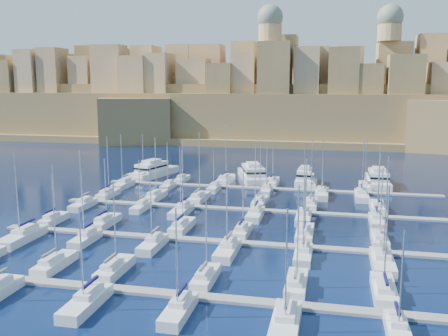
% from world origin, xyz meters
% --- Properties ---
extents(ground, '(600.00, 600.00, 0.00)m').
position_xyz_m(ground, '(0.00, 0.00, 0.00)').
color(ground, black).
rests_on(ground, ground).
extents(pontoon_near, '(84.00, 2.00, 0.40)m').
position_xyz_m(pontoon_near, '(0.00, -34.00, 0.20)').
color(pontoon_near, slate).
rests_on(pontoon_near, ground).
extents(pontoon_mid_near, '(84.00, 2.00, 0.40)m').
position_xyz_m(pontoon_mid_near, '(0.00, -12.00, 0.20)').
color(pontoon_mid_near, slate).
rests_on(pontoon_mid_near, ground).
extents(pontoon_mid_far, '(84.00, 2.00, 0.40)m').
position_xyz_m(pontoon_mid_far, '(0.00, 10.00, 0.20)').
color(pontoon_mid_far, slate).
rests_on(pontoon_mid_far, ground).
extents(pontoon_far, '(84.00, 2.00, 0.40)m').
position_xyz_m(pontoon_far, '(0.00, 32.00, 0.20)').
color(pontoon_far, slate).
rests_on(pontoon_far, ground).
extents(sailboat_1, '(2.66, 8.86, 14.15)m').
position_xyz_m(sailboat_1, '(-22.87, -28.68, 0.74)').
color(sailboat_1, silver).
rests_on(sailboat_1, ground).
extents(sailboat_2, '(2.66, 8.86, 13.47)m').
position_xyz_m(sailboat_2, '(-13.54, -28.68, 0.74)').
color(sailboat_2, silver).
rests_on(sailboat_2, ground).
extents(sailboat_3, '(2.46, 8.20, 12.50)m').
position_xyz_m(sailboat_3, '(-0.23, -29.01, 0.72)').
color(sailboat_3, silver).
rests_on(sailboat_3, ground).
extents(sailboat_4, '(2.62, 8.73, 14.12)m').
position_xyz_m(sailboat_4, '(11.87, -28.75, 0.74)').
color(sailboat_4, silver).
rests_on(sailboat_4, ground).
extents(sailboat_5, '(2.82, 9.40, 14.47)m').
position_xyz_m(sailboat_5, '(22.81, -28.42, 0.75)').
color(sailboat_5, silver).
rests_on(sailboat_5, ground).
extents(sailboat_8, '(2.81, 9.38, 12.84)m').
position_xyz_m(sailboat_8, '(-12.21, -39.57, 0.74)').
color(sailboat_8, silver).
rests_on(sailboat_8, ground).
extents(sailboat_9, '(2.52, 8.40, 13.25)m').
position_xyz_m(sailboat_9, '(-0.82, -39.09, 0.73)').
color(sailboat_9, silver).
rests_on(sailboat_9, ground).
extents(sailboat_10, '(2.99, 9.97, 14.08)m').
position_xyz_m(sailboat_10, '(11.52, -39.86, 0.75)').
color(sailboat_10, silver).
rests_on(sailboat_10, ground).
extents(sailboat_11, '(2.32, 7.72, 12.15)m').
position_xyz_m(sailboat_11, '(23.24, -38.76, 0.72)').
color(sailboat_11, silver).
rests_on(sailboat_11, ground).
extents(sailboat_12, '(2.34, 7.82, 11.53)m').
position_xyz_m(sailboat_12, '(-35.92, -7.19, 0.71)').
color(sailboat_12, silver).
rests_on(sailboat_12, ground).
extents(sailboat_13, '(2.64, 8.78, 12.99)m').
position_xyz_m(sailboat_13, '(-25.42, -6.72, 0.73)').
color(sailboat_13, silver).
rests_on(sailboat_13, ground).
extents(sailboat_14, '(2.73, 9.10, 15.09)m').
position_xyz_m(sailboat_14, '(-10.43, -6.56, 0.75)').
color(sailboat_14, silver).
rests_on(sailboat_14, ground).
extents(sailboat_15, '(2.48, 8.26, 12.14)m').
position_xyz_m(sailboat_15, '(0.80, -6.98, 0.72)').
color(sailboat_15, silver).
rests_on(sailboat_15, ground).
extents(sailboat_16, '(2.88, 9.59, 14.11)m').
position_xyz_m(sailboat_16, '(11.67, -6.32, 0.75)').
color(sailboat_16, silver).
rests_on(sailboat_16, ground).
extents(sailboat_17, '(2.59, 8.64, 13.08)m').
position_xyz_m(sailboat_17, '(24.10, -6.79, 0.73)').
color(sailboat_17, silver).
rests_on(sailboat_17, ground).
extents(sailboat_18, '(3.26, 10.86, 15.65)m').
position_xyz_m(sailboat_18, '(-35.14, -18.30, 0.77)').
color(sailboat_18, silver).
rests_on(sailboat_18, ground).
extents(sailboat_19, '(2.43, 8.09, 13.11)m').
position_xyz_m(sailboat_19, '(-24.13, -16.94, 0.73)').
color(sailboat_19, silver).
rests_on(sailboat_19, ground).
extents(sailboat_20, '(2.62, 8.73, 13.81)m').
position_xyz_m(sailboat_20, '(-12.07, -17.25, 0.74)').
color(sailboat_20, silver).
rests_on(sailboat_20, ground).
extents(sailboat_21, '(2.83, 9.43, 12.47)m').
position_xyz_m(sailboat_21, '(0.38, -17.60, 0.73)').
color(sailboat_21, silver).
rests_on(sailboat_21, ground).
extents(sailboat_22, '(2.55, 8.50, 12.84)m').
position_xyz_m(sailboat_22, '(12.06, -17.14, 0.73)').
color(sailboat_22, silver).
rests_on(sailboat_22, ground).
extents(sailboat_23, '(3.10, 10.34, 16.80)m').
position_xyz_m(sailboat_23, '(23.56, -18.05, 0.78)').
color(sailboat_23, silver).
rests_on(sailboat_23, ground).
extents(sailboat_24, '(2.59, 8.63, 14.61)m').
position_xyz_m(sailboat_24, '(-35.26, 15.20, 0.75)').
color(sailboat_24, silver).
rests_on(sailboat_24, ground).
extents(sailboat_25, '(2.86, 9.53, 14.58)m').
position_xyz_m(sailboat_25, '(-23.66, 15.65, 0.75)').
color(sailboat_25, silver).
rests_on(sailboat_25, ground).
extents(sailboat_26, '(2.98, 9.93, 15.95)m').
position_xyz_m(sailboat_26, '(-13.31, 15.84, 0.77)').
color(sailboat_26, silver).
rests_on(sailboat_26, ground).
extents(sailboat_27, '(2.64, 8.81, 14.85)m').
position_xyz_m(sailboat_27, '(0.64, 15.29, 0.75)').
color(sailboat_27, silver).
rests_on(sailboat_27, ground).
extents(sailboat_28, '(2.68, 8.92, 13.96)m').
position_xyz_m(sailboat_28, '(11.71, 15.35, 0.74)').
color(sailboat_28, silver).
rests_on(sailboat_28, ground).
extents(sailboat_29, '(2.90, 9.68, 13.81)m').
position_xyz_m(sailboat_29, '(25.56, 15.72, 0.75)').
color(sailboat_29, silver).
rests_on(sailboat_29, ground).
extents(sailboat_30, '(2.63, 8.77, 12.88)m').
position_xyz_m(sailboat_30, '(-36.03, 4.72, 0.73)').
color(sailboat_30, silver).
rests_on(sailboat_30, ground).
extents(sailboat_31, '(2.23, 7.44, 11.05)m').
position_xyz_m(sailboat_31, '(-23.12, 5.38, 0.70)').
color(sailboat_31, silver).
rests_on(sailboat_31, ground).
extents(sailboat_32, '(2.93, 9.76, 14.34)m').
position_xyz_m(sailboat_32, '(-13.84, 4.24, 0.75)').
color(sailboat_32, silver).
rests_on(sailboat_32, ground).
extents(sailboat_33, '(2.75, 9.18, 15.19)m').
position_xyz_m(sailboat_33, '(1.35, 4.53, 0.75)').
color(sailboat_33, silver).
rests_on(sailboat_33, ground).
extents(sailboat_34, '(2.82, 9.40, 15.61)m').
position_xyz_m(sailboat_34, '(10.85, 4.42, 0.76)').
color(sailboat_34, silver).
rests_on(sailboat_34, ground).
extents(sailboat_35, '(2.64, 8.79, 14.04)m').
position_xyz_m(sailboat_35, '(24.55, 4.71, 0.74)').
color(sailboat_35, silver).
rests_on(sailboat_35, ground).
extents(sailboat_36, '(2.31, 7.70, 12.90)m').
position_xyz_m(sailboat_36, '(-35.05, 36.75, 0.73)').
color(sailboat_36, silver).
rests_on(sailboat_36, ground).
extents(sailboat_37, '(2.34, 7.80, 11.33)m').
position_xyz_m(sailboat_37, '(-23.66, 36.80, 0.71)').
color(sailboat_37, silver).
rests_on(sailboat_37, ground).
extents(sailboat_38, '(3.27, 10.90, 15.92)m').
position_xyz_m(sailboat_38, '(-12.02, 38.32, 0.78)').
color(sailboat_38, silver).
rests_on(sailboat_38, ground).
extents(sailboat_39, '(2.89, 9.63, 12.65)m').
position_xyz_m(sailboat_39, '(0.74, 37.70, 0.74)').
color(sailboat_39, silver).
rests_on(sailboat_39, ground).
extents(sailboat_40, '(2.64, 8.81, 13.18)m').
position_xyz_m(sailboat_40, '(10.90, 37.29, 0.73)').
color(sailboat_40, silver).
rests_on(sailboat_40, ground).
extents(sailboat_41, '(2.69, 8.96, 13.44)m').
position_xyz_m(sailboat_41, '(24.26, 37.37, 0.74)').
color(sailboat_41, silver).
rests_on(sailboat_41, ground).
extents(sailboat_42, '(2.85, 9.52, 14.10)m').
position_xyz_m(sailboat_42, '(-36.25, 26.36, 0.75)').
color(sailboat_42, silver).
rests_on(sailboat_42, ground).
extents(sailboat_43, '(2.22, 7.41, 12.11)m').
position_xyz_m(sailboat_43, '(-24.49, 27.39, 0.72)').
color(sailboat_43, silver).
rests_on(sailboat_43, ground).
extents(sailboat_44, '(2.27, 7.57, 10.37)m').
position_xyz_m(sailboat_44, '(-12.50, 27.32, 0.70)').
color(sailboat_44, silver).
rests_on(sailboat_44, ground).
extents(sailboat_45, '(2.42, 8.07, 12.55)m').
position_xyz_m(sailboat_45, '(0.64, 27.07, 0.72)').
color(sailboat_45, silver).
rests_on(sailboat_45, ground).
extents(sailboat_46, '(2.99, 9.96, 15.19)m').
position_xyz_m(sailboat_46, '(13.81, 26.14, 0.76)').
color(sailboat_46, silver).
rests_on(sailboat_46, ground).
extents(sailboat_47, '(2.95, 9.84, 13.79)m').
position_xyz_m(sailboat_47, '(22.86, 26.20, 0.75)').
color(sailboat_47, silver).
rests_on(sailboat_47, ground).
extents(motor_yacht_a, '(10.01, 19.23, 5.25)m').
position_xyz_m(motor_yacht_a, '(-34.13, 42.37, 1.73)').
color(motor_yacht_a, silver).
rests_on(motor_yacht_a, ground).
extents(motor_yacht_b, '(11.52, 20.41, 5.25)m').
position_xyz_m(motor_yacht_b, '(-5.29, 42.91, 1.73)').
color(motor_yacht_b, silver).
rests_on(motor_yacht_b, ground).
extents(motor_yacht_c, '(4.42, 14.07, 5.25)m').
position_xyz_m(motor_yacht_c, '(9.01, 40.23, 1.73)').
color(motor_yacht_c, silver).
rests_on(motor_yacht_c, ground).
extents(motor_yacht_d, '(5.51, 18.08, 5.25)m').
position_xyz_m(motor_yacht_d, '(27.75, 42.17, 1.73)').
color(motor_yacht_d, silver).
rests_on(motor_yacht_d, ground).
extents(fortified_city, '(460.00, 108.95, 59.52)m').
position_xyz_m(fortified_city, '(-0.19, 155.26, 14.74)').
color(fortified_city, brown).
rests_on(fortified_city, ground).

